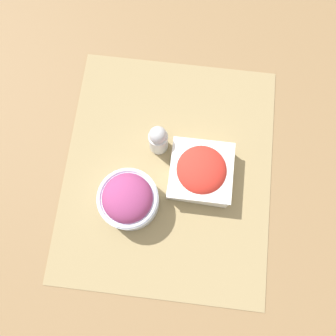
{
  "coord_description": "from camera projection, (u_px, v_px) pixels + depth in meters",
  "views": [
    {
      "loc": [
        -0.16,
        -0.02,
        0.71
      ],
      "look_at": [
        0.0,
        0.0,
        0.03
      ],
      "focal_mm": 35.0,
      "sensor_mm": 36.0,
      "label": 1
    }
  ],
  "objects": [
    {
      "name": "placemat",
      "position": [
        168.0,
        171.0,
        0.73
      ],
      "size": [
        0.54,
        0.46,
        0.0
      ],
      "color": "#937F56",
      "rests_on": "ground_plane"
    },
    {
      "name": "ground_plane",
      "position": [
        168.0,
        172.0,
        0.73
      ],
      "size": [
        3.0,
        3.0,
        0.0
      ],
      "primitive_type": "plane",
      "color": "olive"
    },
    {
      "name": "tomato_bowl",
      "position": [
        201.0,
        169.0,
        0.69
      ],
      "size": [
        0.13,
        0.13,
        0.07
      ],
      "color": "white",
      "rests_on": "placemat"
    },
    {
      "name": "pepper_shaker",
      "position": [
        158.0,
        139.0,
        0.7
      ],
      "size": [
        0.04,
        0.04,
        0.09
      ],
      "color": "silver",
      "rests_on": "placemat"
    },
    {
      "name": "onion_bowl",
      "position": [
        128.0,
        199.0,
        0.67
      ],
      "size": [
        0.12,
        0.12,
        0.09
      ],
      "color": "silver",
      "rests_on": "placemat"
    }
  ]
}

